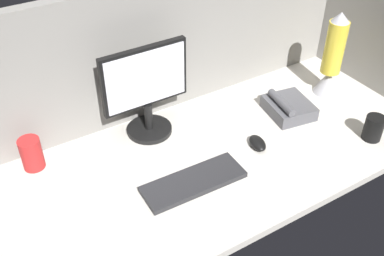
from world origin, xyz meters
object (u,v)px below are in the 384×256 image
at_px(desk_phone, 288,107).
at_px(mug_black_travel, 374,128).
at_px(lava_lamp, 332,61).
at_px(keyboard, 194,182).
at_px(monitor, 146,89).
at_px(mug_red_plastic, 32,154).
at_px(mouse, 258,143).

bearing_deg(desk_phone, mug_black_travel, -60.08).
height_order(mug_black_travel, lava_lamp, lava_lamp).
bearing_deg(keyboard, monitor, 90.58).
relative_size(keyboard, lava_lamp, 0.97).
bearing_deg(mug_black_travel, desk_phone, 119.92).
bearing_deg(keyboard, mug_red_plastic, 141.30).
bearing_deg(mouse, desk_phone, 37.34).
bearing_deg(desk_phone, keyboard, -164.70).
bearing_deg(mug_red_plastic, keyboard, -40.28).
relative_size(mug_red_plastic, desk_phone, 0.57).
bearing_deg(keyboard, lava_lamp, 14.75).
xyz_separation_m(mouse, desk_phone, (0.24, 0.11, 0.01)).
bearing_deg(mug_red_plastic, mouse, -23.59).
bearing_deg(keyboard, desk_phone, 16.87).
height_order(mouse, lava_lamp, lava_lamp).
bearing_deg(monitor, lava_lamp, -11.37).
distance_m(keyboard, mug_black_travel, 0.75).
height_order(mug_black_travel, mug_red_plastic, mug_red_plastic).
relative_size(mouse, lava_lamp, 0.25).
relative_size(mouse, desk_phone, 0.45).
bearing_deg(desk_phone, mug_red_plastic, 167.27).
relative_size(monitor, mouse, 3.87).
bearing_deg(desk_phone, mouse, -156.20).
distance_m(mug_black_travel, mug_red_plastic, 1.29).
relative_size(mug_red_plastic, lava_lamp, 0.32).
xyz_separation_m(mouse, lava_lamp, (0.50, 0.15, 0.14)).
height_order(monitor, keyboard, monitor).
bearing_deg(mug_black_travel, keyboard, 168.70).
bearing_deg(desk_phone, monitor, 159.99).
bearing_deg(desk_phone, lava_lamp, 8.47).
relative_size(mug_black_travel, lava_lamp, 0.26).
bearing_deg(mouse, keyboard, -158.17).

